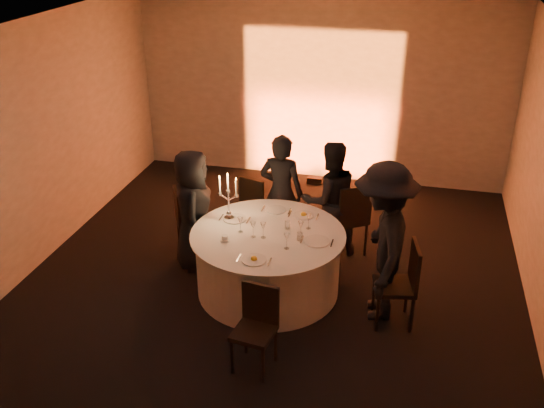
% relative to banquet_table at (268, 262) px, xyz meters
% --- Properties ---
extents(floor, '(7.00, 7.00, 0.00)m').
position_rel_banquet_table_xyz_m(floor, '(0.00, 0.00, -0.38)').
color(floor, black).
rests_on(floor, ground).
extents(ceiling, '(7.00, 7.00, 0.00)m').
position_rel_banquet_table_xyz_m(ceiling, '(0.00, 0.00, 2.62)').
color(ceiling, silver).
rests_on(ceiling, wall_back).
extents(wall_back, '(7.00, 0.00, 7.00)m').
position_rel_banquet_table_xyz_m(wall_back, '(0.00, 3.50, 1.12)').
color(wall_back, '#A8A39C').
rests_on(wall_back, floor).
extents(wall_front, '(7.00, 0.00, 7.00)m').
position_rel_banquet_table_xyz_m(wall_front, '(0.00, -3.50, 1.12)').
color(wall_front, '#A8A39C').
rests_on(wall_front, floor).
extents(wall_left, '(0.00, 7.00, 7.00)m').
position_rel_banquet_table_xyz_m(wall_left, '(-3.00, 0.00, 1.12)').
color(wall_left, '#A8A39C').
rests_on(wall_left, floor).
extents(uplighter_fixture, '(0.25, 0.12, 0.10)m').
position_rel_banquet_table_xyz_m(uplighter_fixture, '(0.00, 3.20, -0.33)').
color(uplighter_fixture, black).
rests_on(uplighter_fixture, floor).
extents(banquet_table, '(1.80, 1.80, 0.77)m').
position_rel_banquet_table_xyz_m(banquet_table, '(0.00, 0.00, 0.00)').
color(banquet_table, black).
rests_on(banquet_table, floor).
extents(chair_left, '(0.53, 0.53, 0.89)m').
position_rel_banquet_table_xyz_m(chair_left, '(-1.27, 0.65, 0.11)').
color(chair_left, black).
rests_on(chair_left, floor).
extents(chair_back_left, '(0.49, 0.49, 0.88)m').
position_rel_banquet_table_xyz_m(chair_back_left, '(-0.49, 1.29, 0.11)').
color(chair_back_left, black).
rests_on(chair_back_left, floor).
extents(chair_back_right, '(0.63, 0.63, 1.03)m').
position_rel_banquet_table_xyz_m(chair_back_right, '(0.83, 1.04, 0.20)').
color(chair_back_right, black).
rests_on(chair_back_right, floor).
extents(chair_right, '(0.50, 0.50, 0.97)m').
position_rel_banquet_table_xyz_m(chair_right, '(1.56, -0.27, 0.16)').
color(chair_right, black).
rests_on(chair_right, floor).
extents(chair_front, '(0.44, 0.44, 0.88)m').
position_rel_banquet_table_xyz_m(chair_front, '(0.21, -1.28, 0.11)').
color(chair_front, black).
rests_on(chair_front, floor).
extents(guest_left, '(0.71, 0.88, 1.56)m').
position_rel_banquet_table_xyz_m(guest_left, '(-1.03, 0.33, 0.40)').
color(guest_left, black).
rests_on(guest_left, floor).
extents(guest_back_left, '(0.61, 0.43, 1.60)m').
position_rel_banquet_table_xyz_m(guest_back_left, '(-0.08, 1.04, 0.41)').
color(guest_back_left, black).
rests_on(guest_back_left, floor).
extents(guest_back_right, '(0.95, 0.88, 1.57)m').
position_rel_banquet_table_xyz_m(guest_back_right, '(0.56, 1.03, 0.40)').
color(guest_back_right, black).
rests_on(guest_back_right, floor).
extents(guest_right, '(0.81, 1.25, 1.83)m').
position_rel_banquet_table_xyz_m(guest_right, '(1.31, -0.16, 0.53)').
color(guest_right, black).
rests_on(guest_right, floor).
extents(plate_left, '(0.36, 0.28, 0.01)m').
position_rel_banquet_table_xyz_m(plate_left, '(-0.47, 0.24, 0.39)').
color(plate_left, white).
rests_on(plate_left, banquet_table).
extents(plate_back_left, '(0.36, 0.25, 0.01)m').
position_rel_banquet_table_xyz_m(plate_back_left, '(-0.04, 0.59, 0.39)').
color(plate_back_left, white).
rests_on(plate_back_left, banquet_table).
extents(plate_back_right, '(0.35, 0.25, 0.08)m').
position_rel_banquet_table_xyz_m(plate_back_right, '(0.32, 0.52, 0.40)').
color(plate_back_right, white).
rests_on(plate_back_right, banquet_table).
extents(plate_right, '(0.36, 0.29, 0.01)m').
position_rel_banquet_table_xyz_m(plate_right, '(0.58, -0.06, 0.39)').
color(plate_right, white).
rests_on(plate_right, banquet_table).
extents(plate_front, '(0.36, 0.27, 0.08)m').
position_rel_banquet_table_xyz_m(plate_front, '(0.00, -0.61, 0.40)').
color(plate_front, white).
rests_on(plate_front, banquet_table).
extents(coffee_cup, '(0.11, 0.11, 0.07)m').
position_rel_banquet_table_xyz_m(coffee_cup, '(-0.43, -0.28, 0.42)').
color(coffee_cup, white).
rests_on(coffee_cup, banquet_table).
extents(candelabra, '(0.25, 0.12, 0.60)m').
position_rel_banquet_table_xyz_m(candelabra, '(-0.54, 0.25, 0.60)').
color(candelabra, silver).
rests_on(candelabra, banquet_table).
extents(wine_glass_a, '(0.07, 0.07, 0.19)m').
position_rel_banquet_table_xyz_m(wine_glass_a, '(-0.31, -0.05, 0.52)').
color(wine_glass_a, silver).
rests_on(wine_glass_a, banquet_table).
extents(wine_glass_b, '(0.07, 0.07, 0.19)m').
position_rel_banquet_table_xyz_m(wine_glass_b, '(-0.14, -0.12, 0.52)').
color(wine_glass_b, silver).
rests_on(wine_glass_b, banquet_table).
extents(wine_glass_c, '(0.07, 0.07, 0.19)m').
position_rel_banquet_table_xyz_m(wine_glass_c, '(-0.03, -0.11, 0.52)').
color(wine_glass_c, silver).
rests_on(wine_glass_c, banquet_table).
extents(wine_glass_d, '(0.07, 0.07, 0.19)m').
position_rel_banquet_table_xyz_m(wine_glass_d, '(0.38, 0.02, 0.52)').
color(wine_glass_d, silver).
rests_on(wine_glass_d, banquet_table).
extents(wine_glass_e, '(0.07, 0.07, 0.19)m').
position_rel_banquet_table_xyz_m(wine_glass_e, '(0.28, -0.29, 0.52)').
color(wine_glass_e, silver).
rests_on(wine_glass_e, banquet_table).
extents(wine_glass_f, '(0.07, 0.07, 0.19)m').
position_rel_banquet_table_xyz_m(wine_glass_f, '(0.43, 0.22, 0.52)').
color(wine_glass_f, silver).
rests_on(wine_glass_f, banquet_table).
extents(tumbler_a, '(0.07, 0.07, 0.09)m').
position_rel_banquet_table_xyz_m(tumbler_a, '(0.19, 0.17, 0.43)').
color(tumbler_a, silver).
rests_on(tumbler_a, banquet_table).
extents(tumbler_b, '(0.07, 0.07, 0.09)m').
position_rel_banquet_table_xyz_m(tumbler_b, '(0.39, -0.06, 0.43)').
color(tumbler_b, silver).
rests_on(tumbler_b, banquet_table).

